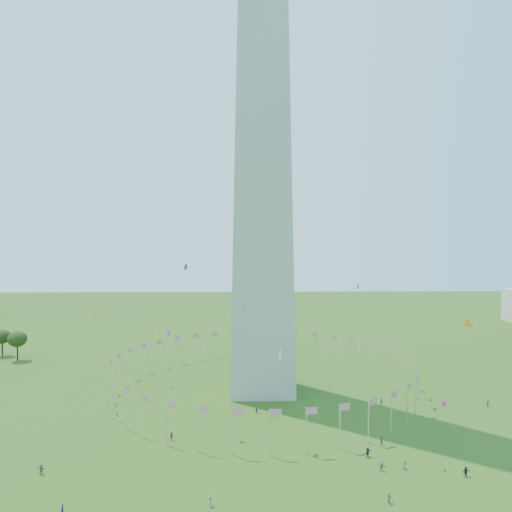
# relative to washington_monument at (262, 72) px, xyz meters

# --- Properties ---
(ground) EXTENTS (600.00, 600.00, 0.00)m
(ground) POSITION_rel_washington_monument_xyz_m (0.00, -50.00, -84.50)
(ground) COLOR #2A4C11
(ground) RESTS_ON ground
(washington_monument) EXTENTS (16.80, 16.80, 169.00)m
(washington_monument) POSITION_rel_washington_monument_xyz_m (0.00, 0.00, 0.00)
(washington_monument) COLOR #B4B0A0
(washington_monument) RESTS_ON ground
(flag_ring) EXTENTS (80.24, 80.24, 9.00)m
(flag_ring) POSITION_rel_washington_monument_xyz_m (-0.00, 0.00, -80.00)
(flag_ring) COLOR silver
(flag_ring) RESTS_ON ground
(crowd) EXTENTS (107.17, 68.06, 1.89)m
(crowd) POSITION_rel_washington_monument_xyz_m (9.29, -48.39, -83.64)
(crowd) COLOR #58141E
(crowd) RESTS_ON ground
(kites_aloft) EXTENTS (96.46, 66.03, 36.10)m
(kites_aloft) POSITION_rel_washington_monument_xyz_m (11.39, -24.78, -64.39)
(kites_aloft) COLOR orange
(kites_aloft) RESTS_ON ground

